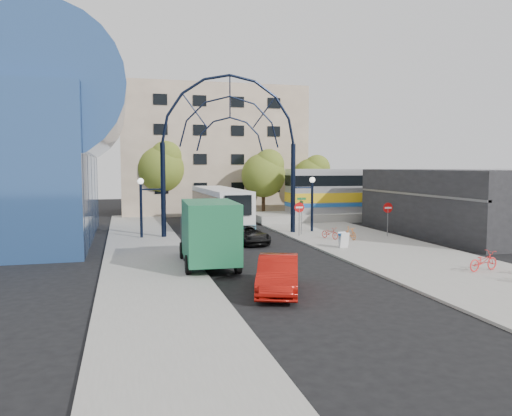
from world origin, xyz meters
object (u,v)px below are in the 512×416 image
object	(u,v)px
stop_sign	(299,210)
sandwich_board	(344,238)
train_car	(407,190)
bike_near_a	(330,233)
black_suv	(249,235)
do_not_enter_sign	(388,211)
city_bus	(220,208)
bike_near_b	(350,233)
tree_north_a	(265,173)
gateway_arch	(230,122)
tree_north_c	(313,175)
tree_north_b	(162,166)
bike_far_a	(483,261)
red_sedan	(278,275)
green_truck	(208,233)
street_name_sign	(302,208)

from	to	relation	value
stop_sign	sandwich_board	xyz separation A→B (m)	(0.80, -6.02, -1.25)
train_car	bike_near_a	bearing A→B (deg)	-138.37
train_car	black_suv	bearing A→B (deg)	-148.19
do_not_enter_sign	train_car	xyz separation A→B (m)	(9.00, 12.00, 0.93)
train_car	city_bus	size ratio (longest dim) A/B	2.02
stop_sign	bike_near_b	bearing A→B (deg)	-45.99
black_suv	tree_north_a	bearing A→B (deg)	64.84
stop_sign	city_bus	world-z (taller)	city_bus
gateway_arch	city_bus	size ratio (longest dim) A/B	1.10
sandwich_board	bike_near_b	distance (m)	3.72
gateway_arch	tree_north_c	world-z (taller)	gateway_arch
tree_north_a	tree_north_b	xyz separation A→B (m)	(-10.00, 4.00, 0.66)
city_bus	bike_far_a	bearing A→B (deg)	-67.74
bike_near_b	do_not_enter_sign	bearing A→B (deg)	6.60
tree_north_b	bike_far_a	xyz separation A→B (m)	(13.17, -32.16, -4.65)
do_not_enter_sign	black_suv	size ratio (longest dim) A/B	0.57
tree_north_b	tree_north_c	size ratio (longest dim) A/B	1.23
bike_near_a	bike_far_a	distance (m)	12.46
gateway_arch	stop_sign	bearing A→B (deg)	-22.63
black_suv	train_car	bearing A→B (deg)	26.28
city_bus	red_sedan	size ratio (longest dim) A/B	2.65
bike_far_a	tree_north_b	bearing A→B (deg)	10.33
black_suv	red_sedan	bearing A→B (deg)	-104.41
tree_north_c	bike_near_a	distance (m)	19.31
gateway_arch	do_not_enter_sign	size ratio (longest dim) A/B	5.50
green_truck	bike_far_a	xyz separation A→B (m)	(12.85, -5.28, -1.13)
tree_north_a	bike_far_a	world-z (taller)	tree_north_a
stop_sign	black_suv	distance (m)	5.11
tree_north_b	city_bus	size ratio (longest dim) A/B	0.64
sandwich_board	black_suv	distance (m)	6.49
tree_north_c	green_truck	world-z (taller)	tree_north_c
gateway_arch	tree_north_b	size ratio (longest dim) A/B	1.70
city_bus	train_car	bearing A→B (deg)	8.04
do_not_enter_sign	bike_far_a	xyz separation A→B (m)	(-1.71, -12.23, -1.36)
black_suv	bike_near_b	size ratio (longest dim) A/B	2.89
black_suv	bike_near_b	world-z (taller)	black_suv
green_truck	bike_near_b	xyz separation A→B (m)	(11.12, 6.08, -1.17)
stop_sign	bike_far_a	bearing A→B (deg)	-72.47
green_truck	tree_north_a	bearing A→B (deg)	69.87
tree_north_b	black_suv	xyz separation A→B (m)	(4.26, -20.09, -4.66)
tree_north_a	gateway_arch	bearing A→B (deg)	-117.17
black_suv	gateway_arch	bearing A→B (deg)	89.69
tree_north_a	tree_north_b	distance (m)	10.79
bike_near_b	green_truck	bearing A→B (deg)	-158.86
tree_north_c	street_name_sign	bearing A→B (deg)	-114.31
sandwich_board	tree_north_a	bearing A→B (deg)	88.50
red_sedan	bike_near_b	size ratio (longest dim) A/B	3.14
tree_north_c	bike_far_a	xyz separation A→B (m)	(-2.83, -30.16, -3.66)
gateway_arch	city_bus	world-z (taller)	gateway_arch
do_not_enter_sign	sandwich_board	size ratio (longest dim) A/B	2.51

